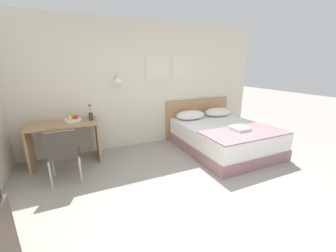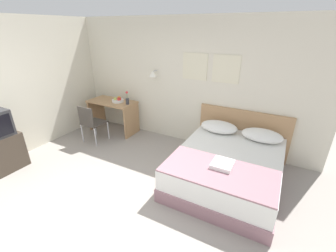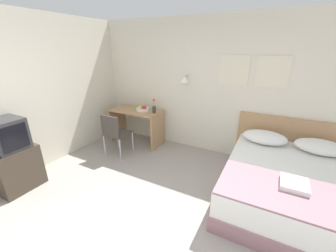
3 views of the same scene
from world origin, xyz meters
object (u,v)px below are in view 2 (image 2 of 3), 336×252
Objects in this scene: desk at (113,110)px; pillow_left at (219,127)px; desk_chair at (90,121)px; tv_stand at (3,152)px; bed at (227,168)px; folded_towel_near_foot at (222,164)px; flower_vase at (127,100)px; pillow_right at (262,135)px; fruit_bowl at (118,100)px; headboard at (242,133)px; throw_blanket at (219,171)px.

pillow_left is at bearing 0.55° from desk.
tv_stand is (-0.63, -1.53, -0.18)m from desk_chair.
bed is 0.55m from folded_towel_near_foot.
flower_vase is at bearing 164.87° from bed.
desk_chair is at bearing -179.40° from bed.
pillow_right is 0.61× the size of desk.
pillow_left is 1.24m from folded_towel_near_foot.
bed is 7.09× the size of fruit_bowl.
headboard reaches higher than pillow_right.
tv_stand is (-3.71, -1.11, -0.27)m from folded_towel_near_foot.
headboard is at bearing 7.59° from flower_vase.
folded_towel_near_foot is (-0.38, -1.17, -0.05)m from pillow_right.
fruit_bowl is (-2.89, -0.31, 0.34)m from headboard.
tv_stand is (-3.70, -0.97, -0.23)m from throw_blanket.
flower_vase is (-2.58, 1.28, 0.32)m from throw_blanket.
headboard is 0.53m from pillow_left.
desk_chair is (-2.67, -0.76, -0.13)m from pillow_left.
flower_vase reaches higher than desk_chair.
bed is 0.91m from pillow_left.
tv_stand is at bearing -145.32° from pillow_left.
headboard is 2.03× the size of desk_chair.
desk is (-3.45, -0.03, -0.11)m from pillow_right.
headboard is 0.53m from pillow_right.
folded_towel_near_foot is 0.36× the size of desk_chair.
headboard reaches higher than bed.
folded_towel_near_foot is 3.11m from desk_chair.
tv_stand is at bearing -144.94° from headboard.
flower_vase reaches higher than desk.
bed is 2.85× the size of pillow_left.
bed is at bearing 90.00° from throw_blanket.
pillow_left is 2.78m from desk_chair.
pillow_right is 1.38m from throw_blanket.
headboard reaches higher than tv_stand.
folded_towel_near_foot reaches higher than bed.
throw_blanket is 2.37× the size of tv_stand.
throw_blanket is at bearing 14.72° from tv_stand.
fruit_bowl is (-3.28, 0.00, 0.17)m from pillow_right.
pillow_right is 2.98m from flower_vase.
bed is 4.02m from tv_stand.
fruit_bowl is 0.92× the size of flower_vase.
desk is at bearing -179.45° from pillow_left.
headboard is 4.53m from tv_stand.
pillow_right is 4.70m from tv_stand.
bed is 1.06m from headboard.
pillow_left is 1.00× the size of pillow_right.
fruit_bowl reaches higher than folded_towel_near_foot.
throw_blanket is at bearing -24.54° from fruit_bowl.
desk reaches higher than bed.
fruit_bowl is at bearing 155.46° from throw_blanket.
folded_towel_near_foot is at bearing -70.96° from pillow_left.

